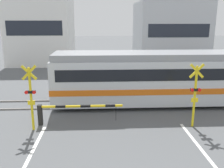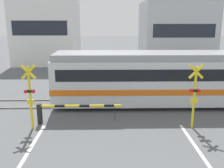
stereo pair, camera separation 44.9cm
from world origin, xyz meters
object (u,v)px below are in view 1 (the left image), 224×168
Objects in this scene: commuter_train at (203,76)px; crossing_barrier_near at (63,110)px; crossing_signal_left at (31,95)px; pedestrian at (115,71)px; crossing_signal_right at (195,93)px; crossing_barrier_far at (142,80)px.

commuter_train is 8.44m from crossing_barrier_near.
crossing_signal_left is (-9.19, -3.44, -0.00)m from commuter_train.
crossing_signal_left is (-1.31, -0.56, 0.94)m from crossing_barrier_near.
crossing_signal_left is at bearing -156.89° from crossing_barrier_near.
pedestrian is at bearing 132.52° from commuter_train.
pedestrian is (-3.14, 8.79, -0.67)m from crossing_signal_right.
commuter_train is 10.30× the size of pedestrian.
crossing_signal_left is at bearing -115.97° from pedestrian.
crossing_barrier_near is 8.75m from pedestrian.
crossing_barrier_near is at bearing -129.12° from crossing_barrier_far.
crossing_signal_left is at bearing 180.00° from crossing_signal_right.
crossing_signal_right reaches higher than crossing_barrier_far.
crossing_signal_right is at bearing 0.00° from crossing_signal_left.
crossing_barrier_near is 2.36× the size of pedestrian.
pedestrian is at bearing 70.16° from crossing_barrier_near.
crossing_barrier_far is (-3.08, 3.03, -0.95)m from commuter_train.
crossing_barrier_near is 1.71m from crossing_signal_left.
crossing_signal_right is at bearing -70.32° from pedestrian.
crossing_barrier_far is 1.34× the size of crossing_signal_right.
crossing_signal_left is 7.43m from crossing_signal_right.
crossing_barrier_near is (-7.88, -2.88, -0.95)m from commuter_train.
crossing_barrier_near is 1.34× the size of crossing_signal_right.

